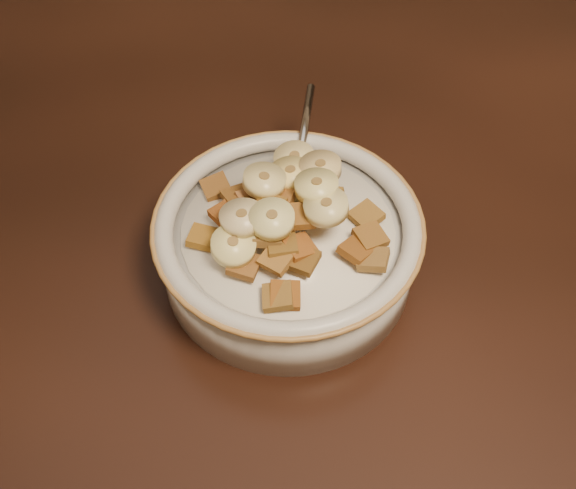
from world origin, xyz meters
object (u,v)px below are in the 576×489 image
(table, at_px, (417,225))
(chair, at_px, (436,52))
(spoon, at_px, (294,197))
(cereal_bowl, at_px, (288,251))

(table, xyz_separation_m, chair, (-0.04, 0.60, -0.25))
(table, distance_m, chair, 0.65)
(table, height_order, spoon, spoon)
(table, bearing_deg, cereal_bowl, -133.22)
(spoon, bearing_deg, chair, -103.06)
(spoon, bearing_deg, table, -154.93)
(chair, height_order, cereal_bowl, chair)
(table, height_order, cereal_bowl, cereal_bowl)
(cereal_bowl, bearing_deg, spoon, 98.41)
(chair, bearing_deg, spoon, -90.97)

